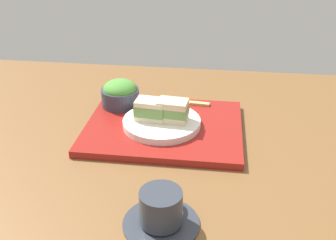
% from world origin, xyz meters
% --- Properties ---
extents(ground_plane, '(1.40, 1.00, 0.03)m').
position_xyz_m(ground_plane, '(0.00, 0.00, -0.01)').
color(ground_plane, brown).
extents(serving_tray, '(0.40, 0.31, 0.02)m').
position_xyz_m(serving_tray, '(-0.03, -0.05, 0.01)').
color(serving_tray, maroon).
rests_on(serving_tray, ground_plane).
extents(sandwich_plate, '(0.20, 0.20, 0.02)m').
position_xyz_m(sandwich_plate, '(-0.02, -0.04, 0.03)').
color(sandwich_plate, white).
rests_on(sandwich_plate, serving_tray).
extents(sandwich_near, '(0.08, 0.06, 0.06)m').
position_xyz_m(sandwich_near, '(-0.05, -0.04, 0.06)').
color(sandwich_near, beige).
rests_on(sandwich_near, sandwich_plate).
extents(sandwich_far, '(0.08, 0.06, 0.05)m').
position_xyz_m(sandwich_far, '(0.01, -0.04, 0.06)').
color(sandwich_far, beige).
rests_on(sandwich_far, sandwich_plate).
extents(salad_bowl, '(0.10, 0.10, 0.07)m').
position_xyz_m(salad_bowl, '(0.11, -0.14, 0.05)').
color(salad_bowl, '#33384C').
rests_on(salad_bowl, serving_tray).
extents(chopsticks_pair, '(0.22, 0.04, 0.01)m').
position_xyz_m(chopsticks_pair, '(-0.03, -0.18, 0.02)').
color(chopsticks_pair, tan).
rests_on(chopsticks_pair, serving_tray).
extents(coffee_cup, '(0.14, 0.14, 0.07)m').
position_xyz_m(coffee_cup, '(-0.07, 0.29, 0.03)').
color(coffee_cup, '#333842').
rests_on(coffee_cup, ground_plane).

